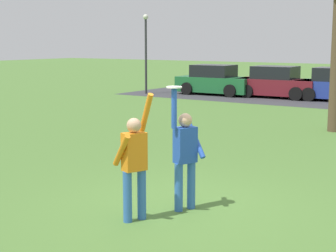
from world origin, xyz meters
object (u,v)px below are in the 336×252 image
object	(u,v)px
person_defender	(134,160)
frisbee_disc	(174,87)
person_catcher	(185,153)
parked_car_green	(215,81)
parked_car_maroon	(277,83)
lamppost_by_lot	(146,46)

from	to	relation	value
person_defender	frisbee_disc	distance (m)	1.34
person_catcher	parked_car_green	size ratio (longest dim) A/B	0.50
frisbee_disc	parked_car_green	xyz separation A→B (m)	(-8.83, 17.76, -1.37)
person_defender	parked_car_green	distance (m)	20.34
frisbee_disc	parked_car_maroon	size ratio (longest dim) A/B	0.06
frisbee_disc	person_defender	bearing A→B (deg)	-112.79
frisbee_disc	parked_car_maroon	world-z (taller)	frisbee_disc
person_defender	lamppost_by_lot	xyz separation A→B (m)	(-11.91, 16.78, 1.60)
person_defender	parked_car_green	bearing A→B (deg)	47.63
person_defender	parked_car_green	xyz separation A→B (m)	(-8.54, 18.45, -0.25)
person_defender	frisbee_disc	size ratio (longest dim) A/B	8.13
parked_car_green	lamppost_by_lot	size ratio (longest dim) A/B	0.97
person_catcher	person_defender	bearing A→B (deg)	-0.00
person_defender	parked_car_green	size ratio (longest dim) A/B	0.49
parked_car_maroon	frisbee_disc	bearing A→B (deg)	-74.54
person_defender	lamppost_by_lot	bearing A→B (deg)	58.16
parked_car_green	parked_car_maroon	world-z (taller)	same
person_catcher	lamppost_by_lot	size ratio (longest dim) A/B	0.49
lamppost_by_lot	person_defender	bearing A→B (deg)	-54.63
parked_car_green	parked_car_maroon	xyz separation A→B (m)	(3.34, 0.38, 0.00)
parked_car_green	frisbee_disc	bearing A→B (deg)	-64.95
parked_car_maroon	lamppost_by_lot	size ratio (longest dim) A/B	0.97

